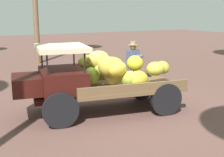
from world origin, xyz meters
TOP-DOWN VIEW (x-y plane):
  - ground_plane at (0.00, 0.00)m, footprint 60.00×60.00m
  - truck at (0.72, 0.17)m, footprint 4.63×2.41m
  - farmer at (-1.38, -1.17)m, footprint 0.53×0.47m
  - wooden_crate at (-1.94, -0.10)m, footprint 0.61×0.63m

SIDE VIEW (x-z plane):
  - ground_plane at x=0.00m, z-range 0.00..0.00m
  - wooden_crate at x=-1.94m, z-range 0.00..0.45m
  - truck at x=0.72m, z-range 0.02..1.89m
  - farmer at x=-1.38m, z-range 0.12..1.87m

